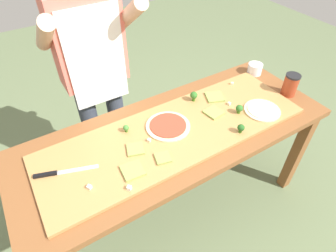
{
  "coord_description": "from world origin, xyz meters",
  "views": [
    {
      "loc": [
        -0.65,
        -0.98,
        1.91
      ],
      "look_at": [
        -0.05,
        0.01,
        0.84
      ],
      "focal_mm": 30.1,
      "sensor_mm": 36.0,
      "label": 1
    }
  ],
  "objects_px": {
    "cheese_crumble_a": "(229,104)",
    "pizza_slice_center": "(163,158)",
    "pizza_slice_far_right": "(135,149)",
    "cheese_crumble_b": "(89,187)",
    "broccoli_floret_center_right": "(241,128)",
    "flour_cup": "(255,69)",
    "pizza_slice_far_left": "(214,112)",
    "cook_center": "(93,66)",
    "broccoli_floret_back_left": "(194,96)",
    "pizza_slice_near_left": "(215,97)",
    "sauce_jar": "(290,85)",
    "prep_table": "(175,143)",
    "cheese_crumble_d": "(129,188)",
    "pizza_slice_near_right": "(133,170)",
    "broccoli_floret_center_left": "(239,109)",
    "chefs_knife": "(57,173)",
    "pizza_whole_tomato_red": "(168,126)",
    "broccoli_floret_front_mid": "(126,128)",
    "pizza_whole_white_garlic": "(262,110)",
    "cheese_crumble_c": "(232,84)",
    "cheese_crumble_e": "(149,140)"
  },
  "relations": [
    {
      "from": "flour_cup",
      "to": "sauce_jar",
      "type": "distance_m",
      "value": 0.31
    },
    {
      "from": "pizza_slice_near_right",
      "to": "flour_cup",
      "type": "relative_size",
      "value": 1.01
    },
    {
      "from": "broccoli_floret_back_left",
      "to": "cheese_crumble_b",
      "type": "relative_size",
      "value": 3.47
    },
    {
      "from": "pizza_slice_near_left",
      "to": "prep_table",
      "type": "bearing_deg",
      "value": -163.07
    },
    {
      "from": "pizza_slice_far_left",
      "to": "broccoli_floret_back_left",
      "type": "relative_size",
      "value": 1.49
    },
    {
      "from": "pizza_slice_center",
      "to": "cheese_crumble_d",
      "type": "distance_m",
      "value": 0.24
    },
    {
      "from": "prep_table",
      "to": "pizza_slice_far_left",
      "type": "bearing_deg",
      "value": -1.34
    },
    {
      "from": "broccoli_floret_front_mid",
      "to": "cheese_crumble_e",
      "type": "height_order",
      "value": "broccoli_floret_front_mid"
    },
    {
      "from": "pizza_slice_near_left",
      "to": "sauce_jar",
      "type": "relative_size",
      "value": 0.73
    },
    {
      "from": "pizza_slice_near_left",
      "to": "broccoli_floret_front_mid",
      "type": "xyz_separation_m",
      "value": [
        -0.62,
        0.01,
        0.02
      ]
    },
    {
      "from": "broccoli_floret_center_right",
      "to": "cheese_crumble_c",
      "type": "bearing_deg",
      "value": 54.37
    },
    {
      "from": "broccoli_floret_center_right",
      "to": "flour_cup",
      "type": "xyz_separation_m",
      "value": [
        0.53,
        0.43,
        -0.02
      ]
    },
    {
      "from": "chefs_knife",
      "to": "cheese_crumble_e",
      "type": "xyz_separation_m",
      "value": [
        0.49,
        -0.04,
        0.0
      ]
    },
    {
      "from": "pizza_whole_white_garlic",
      "to": "pizza_slice_center",
      "type": "distance_m",
      "value": 0.71
    },
    {
      "from": "prep_table",
      "to": "cheese_crumble_c",
      "type": "relative_size",
      "value": 116.05
    },
    {
      "from": "cheese_crumble_a",
      "to": "pizza_slice_center",
      "type": "bearing_deg",
      "value": -164.35
    },
    {
      "from": "pizza_slice_near_left",
      "to": "cheese_crumble_b",
      "type": "distance_m",
      "value": 0.97
    },
    {
      "from": "prep_table",
      "to": "pizza_slice_far_left",
      "type": "xyz_separation_m",
      "value": [
        0.27,
        -0.01,
        0.13
      ]
    },
    {
      "from": "pizza_slice_far_right",
      "to": "cheese_crumble_b",
      "type": "distance_m",
      "value": 0.31
    },
    {
      "from": "cheese_crumble_a",
      "to": "sauce_jar",
      "type": "distance_m",
      "value": 0.44
    },
    {
      "from": "cheese_crumble_a",
      "to": "cheese_crumble_b",
      "type": "bearing_deg",
      "value": -171.68
    },
    {
      "from": "broccoli_floret_center_left",
      "to": "pizza_slice_near_right",
      "type": "bearing_deg",
      "value": -175.11
    },
    {
      "from": "chefs_knife",
      "to": "pizza_whole_white_garlic",
      "type": "bearing_deg",
      "value": -8.35
    },
    {
      "from": "cheese_crumble_c",
      "to": "sauce_jar",
      "type": "xyz_separation_m",
      "value": [
        0.26,
        -0.26,
        0.05
      ]
    },
    {
      "from": "flour_cup",
      "to": "cook_center",
      "type": "distance_m",
      "value": 1.14
    },
    {
      "from": "chefs_knife",
      "to": "cook_center",
      "type": "bearing_deg",
      "value": 52.14
    },
    {
      "from": "pizza_slice_near_right",
      "to": "broccoli_floret_center_left",
      "type": "relative_size",
      "value": 1.8
    },
    {
      "from": "cheese_crumble_d",
      "to": "sauce_jar",
      "type": "xyz_separation_m",
      "value": [
        1.24,
        0.14,
        0.05
      ]
    },
    {
      "from": "pizza_whole_white_garlic",
      "to": "pizza_slice_near_right",
      "type": "relative_size",
      "value": 2.09
    },
    {
      "from": "broccoli_floret_center_right",
      "to": "broccoli_floret_center_left",
      "type": "distance_m",
      "value": 0.17
    },
    {
      "from": "pizza_slice_far_left",
      "to": "flour_cup",
      "type": "height_order",
      "value": "flour_cup"
    },
    {
      "from": "broccoli_floret_back_left",
      "to": "cheese_crumble_d",
      "type": "xyz_separation_m",
      "value": [
        -0.64,
        -0.39,
        -0.03
      ]
    },
    {
      "from": "prep_table",
      "to": "cheese_crumble_a",
      "type": "xyz_separation_m",
      "value": [
        0.4,
        0.01,
        0.13
      ]
    },
    {
      "from": "pizza_whole_tomato_red",
      "to": "pizza_slice_near_right",
      "type": "xyz_separation_m",
      "value": [
        -0.32,
        -0.18,
        -0.0
      ]
    },
    {
      "from": "broccoli_floret_center_right",
      "to": "cook_center",
      "type": "bearing_deg",
      "value": 124.08
    },
    {
      "from": "pizza_slice_far_left",
      "to": "cook_center",
      "type": "xyz_separation_m",
      "value": [
        -0.51,
        0.58,
        0.18
      ]
    },
    {
      "from": "pizza_slice_center",
      "to": "cheese_crumble_d",
      "type": "height_order",
      "value": "cheese_crumble_d"
    },
    {
      "from": "pizza_whole_white_garlic",
      "to": "pizza_slice_center",
      "type": "xyz_separation_m",
      "value": [
        -0.71,
        -0.01,
        -0.0
      ]
    },
    {
      "from": "broccoli_floret_center_right",
      "to": "cheese_crumble_e",
      "type": "bearing_deg",
      "value": 156.38
    },
    {
      "from": "pizza_whole_white_garlic",
      "to": "pizza_slice_near_left",
      "type": "height_order",
      "value": "pizza_whole_white_garlic"
    },
    {
      "from": "pizza_whole_tomato_red",
      "to": "pizza_slice_far_left",
      "type": "height_order",
      "value": "pizza_whole_tomato_red"
    },
    {
      "from": "chefs_knife",
      "to": "pizza_slice_center",
      "type": "xyz_separation_m",
      "value": [
        0.49,
        -0.19,
        0.0
      ]
    },
    {
      "from": "pizza_slice_center",
      "to": "cheese_crumble_b",
      "type": "height_order",
      "value": "cheese_crumble_b"
    },
    {
      "from": "pizza_slice_near_right",
      "to": "flour_cup",
      "type": "xyz_separation_m",
      "value": [
        1.17,
        0.36,
        0.01
      ]
    },
    {
      "from": "pizza_slice_near_left",
      "to": "cheese_crumble_e",
      "type": "distance_m",
      "value": 0.57
    },
    {
      "from": "pizza_slice_far_right",
      "to": "broccoli_floret_center_right",
      "type": "relative_size",
      "value": 1.6
    },
    {
      "from": "pizza_slice_near_right",
      "to": "pizza_slice_far_right",
      "type": "distance_m",
      "value": 0.14
    },
    {
      "from": "cheese_crumble_b",
      "to": "pizza_slice_near_right",
      "type": "bearing_deg",
      "value": -3.76
    },
    {
      "from": "broccoli_floret_center_left",
      "to": "cheese_crumble_d",
      "type": "distance_m",
      "value": 0.82
    },
    {
      "from": "pizza_slice_near_right",
      "to": "cheese_crumble_d",
      "type": "height_order",
      "value": "cheese_crumble_d"
    }
  ]
}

